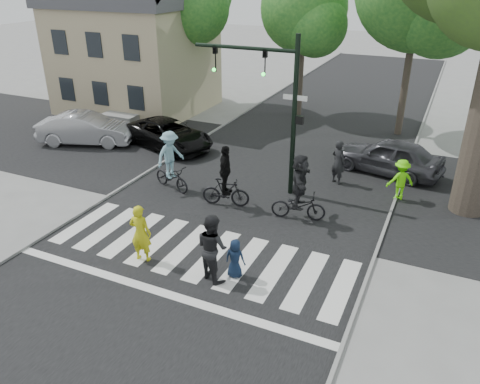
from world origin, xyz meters
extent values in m
plane|color=gray|center=(0.00, 0.00, 0.00)|extent=(120.00, 120.00, 0.00)
cube|color=black|center=(0.00, 5.00, 0.01)|extent=(10.00, 70.00, 0.01)
cube|color=black|center=(0.00, 8.00, 0.01)|extent=(70.00, 10.00, 0.01)
cube|color=gray|center=(-5.05, 5.00, 0.05)|extent=(0.10, 70.00, 0.10)
cube|color=gray|center=(5.05, 5.00, 0.05)|extent=(0.10, 70.00, 0.10)
cube|color=silver|center=(-4.50, 1.00, 0.01)|extent=(0.55, 3.00, 0.01)
cube|color=silver|center=(-3.50, 1.00, 0.01)|extent=(0.55, 3.00, 0.01)
cube|color=silver|center=(-2.50, 1.00, 0.01)|extent=(0.55, 3.00, 0.01)
cube|color=silver|center=(-1.50, 1.00, 0.01)|extent=(0.55, 3.00, 0.01)
cube|color=silver|center=(-0.50, 1.00, 0.01)|extent=(0.55, 3.00, 0.01)
cube|color=silver|center=(0.50, 1.00, 0.01)|extent=(0.55, 3.00, 0.01)
cube|color=silver|center=(1.50, 1.00, 0.01)|extent=(0.55, 3.00, 0.01)
cube|color=silver|center=(2.50, 1.00, 0.01)|extent=(0.55, 3.00, 0.01)
cube|color=silver|center=(3.50, 1.00, 0.01)|extent=(0.55, 3.00, 0.01)
cube|color=silver|center=(4.50, 1.00, 0.01)|extent=(0.55, 3.00, 0.01)
cube|color=silver|center=(0.00, -1.20, 0.01)|extent=(10.00, 0.30, 0.01)
cylinder|color=black|center=(1.20, 6.20, 3.00)|extent=(0.18, 0.18, 6.00)
cylinder|color=black|center=(-0.80, 6.20, 5.40)|extent=(4.00, 0.14, 0.14)
imported|color=black|center=(0.00, 6.20, 4.95)|extent=(0.16, 0.20, 1.00)
sphere|color=#19E533|center=(0.00, 6.08, 4.55)|extent=(0.14, 0.14, 0.14)
imported|color=black|center=(-2.00, 6.20, 4.95)|extent=(0.16, 0.20, 1.00)
sphere|color=#19E533|center=(-2.00, 6.08, 4.55)|extent=(0.14, 0.14, 0.14)
cube|color=black|center=(1.42, 6.20, 3.00)|extent=(0.28, 0.18, 0.30)
cube|color=#FF660C|center=(1.53, 6.20, 3.00)|extent=(0.02, 0.14, 0.20)
cube|color=white|center=(1.20, 6.20, 3.80)|extent=(0.90, 0.04, 0.18)
cylinder|color=brown|center=(-14.00, 16.20, 2.97)|extent=(0.36, 0.36, 5.95)
sphere|color=#236525|center=(-12.96, 15.42, 5.53)|extent=(3.64, 3.64, 3.64)
cylinder|color=brown|center=(-9.00, 15.70, 3.22)|extent=(0.36, 0.36, 6.44)
sphere|color=#236525|center=(-7.84, 14.83, 5.98)|extent=(4.06, 4.06, 4.06)
cylinder|color=brown|center=(-2.00, 16.80, 2.80)|extent=(0.36, 0.36, 5.60)
sphere|color=#236525|center=(-2.00, 16.80, 6.00)|extent=(4.80, 4.80, 4.80)
sphere|color=#236525|center=(-1.04, 16.08, 5.20)|extent=(3.36, 3.36, 3.36)
cylinder|color=brown|center=(4.00, 15.50, 3.36)|extent=(0.36, 0.36, 6.72)
sphere|color=#236525|center=(5.20, 14.60, 6.24)|extent=(4.20, 4.20, 4.20)
cube|color=tan|center=(-11.50, 14.00, 3.00)|extent=(8.00, 7.00, 6.00)
cube|color=black|center=(-13.90, 10.48, 1.70)|extent=(1.00, 0.06, 1.30)
cube|color=black|center=(-13.90, 10.48, 4.30)|extent=(1.00, 0.06, 1.30)
cube|color=black|center=(-11.50, 10.48, 1.70)|extent=(1.00, 0.06, 1.30)
cube|color=black|center=(-11.50, 10.48, 4.30)|extent=(1.00, 0.06, 1.30)
cube|color=black|center=(-9.10, 10.48, 1.70)|extent=(1.00, 0.06, 1.30)
cube|color=black|center=(-9.10, 10.48, 4.30)|extent=(1.00, 0.06, 1.30)
cube|color=gray|center=(-10.00, 10.20, 0.40)|extent=(2.00, 1.20, 0.80)
imported|color=gold|center=(-1.33, -0.07, 0.92)|extent=(0.72, 0.53, 1.83)
imported|color=#101E36|center=(1.58, 0.34, 0.60)|extent=(0.61, 0.43, 1.19)
imported|color=black|center=(1.02, 0.02, 1.00)|extent=(1.20, 1.10, 2.00)
imported|color=black|center=(-3.23, 4.61, 0.50)|extent=(2.00, 1.22, 0.99)
imported|color=#73A1AE|center=(-3.23, 4.61, 1.45)|extent=(1.06, 1.39, 1.90)
imported|color=black|center=(-0.65, 4.22, 0.53)|extent=(1.85, 0.88, 1.07)
imported|color=black|center=(-0.65, 4.22, 1.40)|extent=(0.68, 1.15, 1.85)
imported|color=black|center=(2.12, 4.36, 0.50)|extent=(1.99, 1.05, 0.99)
imported|color=black|center=(2.12, 4.36, 1.45)|extent=(0.93, 1.84, 1.90)
imported|color=black|center=(-5.94, 8.62, 0.68)|extent=(5.34, 3.68, 1.36)
imported|color=#A7A7AB|center=(-9.97, 7.39, 0.77)|extent=(4.97, 3.12, 1.55)
imported|color=#37373D|center=(4.30, 9.86, 0.77)|extent=(4.77, 2.65, 1.53)
imported|color=#67FF0B|center=(5.11, 7.45, 0.80)|extent=(1.19, 1.04, 1.60)
imported|color=black|center=(2.61, 7.91, 0.92)|extent=(0.80, 0.71, 1.84)
camera|label=1|loc=(6.34, -9.66, 8.00)|focal=35.00mm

